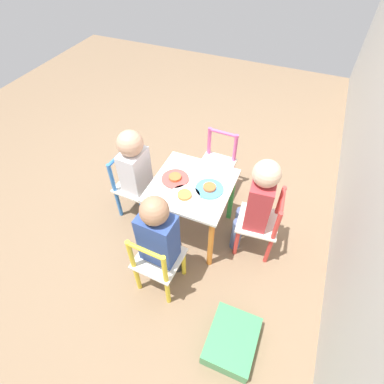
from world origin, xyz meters
name	(u,v)px	position (x,y,z in m)	size (l,w,h in m)	color
ground_plane	(192,229)	(0.00, 0.00, 0.00)	(6.00, 6.00, 0.00)	#7F664C
kids_table	(192,194)	(0.00, 0.00, 0.39)	(0.50, 0.50, 0.48)	silver
chair_blue	(133,186)	(-0.02, -0.47, 0.25)	(0.27, 0.27, 0.52)	silver
chair_yellow	(157,263)	(0.47, -0.02, 0.25)	(0.27, 0.27, 0.52)	silver
chair_red	(261,224)	(-0.04, 0.47, 0.25)	(0.28, 0.28, 0.52)	silver
chair_pink	(217,165)	(-0.47, 0.02, 0.25)	(0.27, 0.27, 0.52)	silver
child_front	(137,168)	(-0.02, -0.41, 0.45)	(0.21, 0.22, 0.75)	#38383D
child_right	(160,236)	(0.41, -0.02, 0.45)	(0.21, 0.21, 0.76)	#38383D
child_back	(257,201)	(-0.04, 0.41, 0.46)	(0.21, 0.22, 0.77)	#4C608E
plate_front	(175,178)	(0.00, -0.12, 0.49)	(0.17, 0.17, 0.03)	#E54C47
plate_right	(185,196)	(0.12, 0.00, 0.49)	(0.19, 0.19, 0.03)	white
plate_back	(209,188)	(0.00, 0.12, 0.49)	(0.18, 0.18, 0.03)	#4C9EE0
storage_bin	(232,341)	(0.65, 0.51, 0.06)	(0.32, 0.26, 0.11)	#3D8E56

